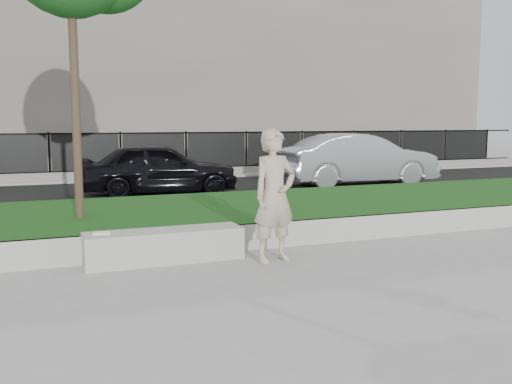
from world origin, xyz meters
name	(u,v)px	position (x,y,z in m)	size (l,w,h in m)	color
ground	(301,263)	(0.00, 0.00, 0.00)	(90.00, 90.00, 0.00)	gray
grass_bank	(229,216)	(0.00, 3.00, 0.20)	(34.00, 4.00, 0.40)	black
grass_kerb	(271,235)	(0.00, 1.04, 0.20)	(34.00, 0.08, 0.40)	#9C9A92
street	(163,192)	(0.00, 8.50, 0.02)	(34.00, 7.00, 0.04)	black
far_pavement	(135,176)	(0.00, 13.00, 0.06)	(34.00, 3.00, 0.12)	gray
iron_fence	(139,164)	(0.00, 12.00, 0.54)	(32.00, 0.30, 1.50)	slate
building_facade	(104,53)	(0.00, 20.00, 5.00)	(34.00, 10.00, 10.00)	#625D56
stone_bench	(164,246)	(-1.73, 0.80, 0.22)	(2.20, 0.55, 0.45)	#9C9A92
man	(275,196)	(-0.29, 0.25, 0.93)	(0.68, 0.44, 1.86)	tan
book	(102,233)	(-2.57, 0.84, 0.46)	(0.23, 0.17, 0.03)	white
car_dark	(159,168)	(-0.25, 7.82, 0.73)	(1.63, 4.06, 1.38)	black
car_silver	(358,159)	(5.79, 7.78, 0.82)	(1.64, 4.71, 1.55)	#9B9DA4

